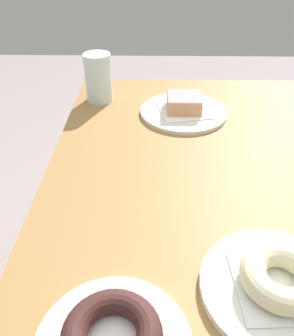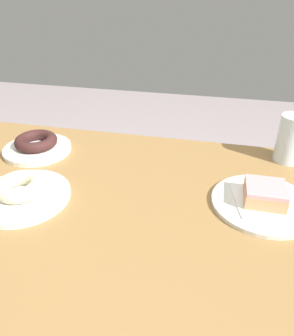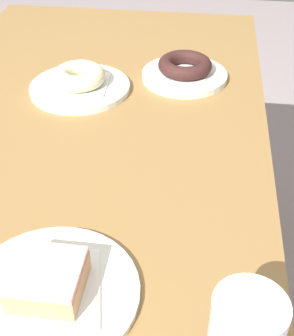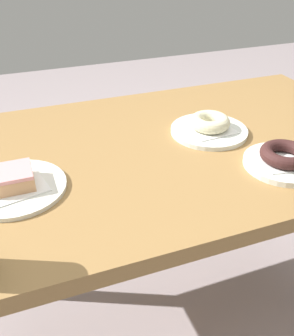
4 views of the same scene
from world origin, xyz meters
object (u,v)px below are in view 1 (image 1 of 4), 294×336
(donut_sugar_ring, at_px, (282,277))
(donut_chocolate_ring, at_px, (112,336))
(donut_glazed_square, at_px, (184,103))
(plate_sugar_ring, at_px, (278,289))
(water_glass, at_px, (98,78))
(plate_glazed_square, at_px, (183,112))

(donut_sugar_ring, distance_m, donut_chocolate_ring, 0.24)
(donut_sugar_ring, xyz_separation_m, donut_chocolate_ring, (-0.08, 0.22, -0.00))
(donut_sugar_ring, height_order, donut_glazed_square, same)
(plate_sugar_ring, distance_m, donut_sugar_ring, 0.03)
(donut_sugar_ring, distance_m, donut_glazed_square, 0.54)
(donut_chocolate_ring, bearing_deg, donut_glazed_square, -11.40)
(donut_chocolate_ring, relative_size, water_glass, 0.92)
(donut_glazed_square, relative_size, donut_chocolate_ring, 0.72)
(donut_sugar_ring, relative_size, donut_glazed_square, 1.31)
(plate_glazed_square, height_order, donut_chocolate_ring, donut_chocolate_ring)
(donut_glazed_square, xyz_separation_m, donut_chocolate_ring, (-0.62, 0.13, 0.00))
(donut_glazed_square, height_order, donut_chocolate_ring, donut_glazed_square)
(donut_sugar_ring, relative_size, water_glass, 0.86)
(donut_glazed_square, distance_m, water_glass, 0.25)
(plate_glazed_square, bearing_deg, donut_chocolate_ring, 168.60)
(plate_glazed_square, height_order, water_glass, water_glass)
(donut_chocolate_ring, bearing_deg, plate_glazed_square, -11.40)
(plate_glazed_square, relative_size, donut_chocolate_ring, 1.89)
(plate_sugar_ring, height_order, donut_sugar_ring, donut_sugar_ring)
(donut_glazed_square, height_order, water_glass, water_glass)
(plate_sugar_ring, xyz_separation_m, water_glass, (0.62, 0.32, 0.06))
(plate_glazed_square, bearing_deg, donut_glazed_square, 0.00)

